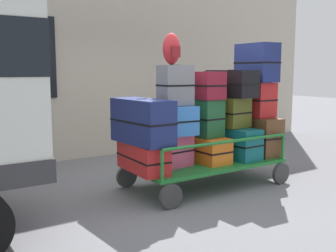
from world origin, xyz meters
The scene contains 19 objects.
ground_plane centered at (0.00, 0.00, 0.00)m, with size 40.00×40.00×0.00m, color slate.
building_wall centered at (-0.01, 2.88, 2.50)m, with size 12.00×0.38×5.00m.
luggage_cart centered at (0.43, -0.16, 0.32)m, with size 2.41×1.25×0.38m.
cart_railing centered at (0.43, -0.16, 0.72)m, with size 2.31×1.11×0.41m.
suitcase_left_bottom centered at (-0.67, -0.15, 0.57)m, with size 0.43×0.97×0.39m.
suitcase_left_middle centered at (-0.67, -0.14, 1.07)m, with size 0.48×1.05×0.61m.
suitcase_midleft_bottom centered at (-0.12, -0.13, 0.61)m, with size 0.48×0.42×0.48m.
suitcase_midleft_middle centered at (-0.12, -0.13, 1.06)m, with size 0.49×0.67×0.41m.
suitcase_midleft_top centered at (-0.12, -0.14, 1.55)m, with size 0.48×0.39×0.57m.
suitcase_center_bottom centered at (0.43, -0.13, 0.57)m, with size 0.43×0.88×0.39m.
suitcase_center_middle centered at (0.43, -0.14, 1.05)m, with size 0.41×0.54×0.57m.
suitcase_center_top centered at (0.43, -0.20, 1.54)m, with size 0.39×0.46×0.42m.
suitcase_midright_bottom centered at (0.97, -0.13, 0.62)m, with size 0.48×1.05×0.49m.
suitcase_midright_middle centered at (0.97, -0.16, 1.10)m, with size 0.49×0.47×0.48m.
suitcase_midright_top centered at (0.97, -0.13, 1.55)m, with size 0.46×0.82×0.43m.
suitcase_right_bottom centered at (1.52, -0.20, 0.69)m, with size 0.48×0.88×0.62m.
suitcase_right_middle centered at (1.52, -0.15, 1.28)m, with size 0.41×0.60×0.57m.
suitcase_right_top centered at (1.52, -0.12, 1.88)m, with size 0.44×0.76×0.63m.
backpack centered at (-0.17, -0.12, 2.06)m, with size 0.27×0.22×0.44m.
Camera 1 is at (-3.44, -4.87, 1.76)m, focal length 43.28 mm.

